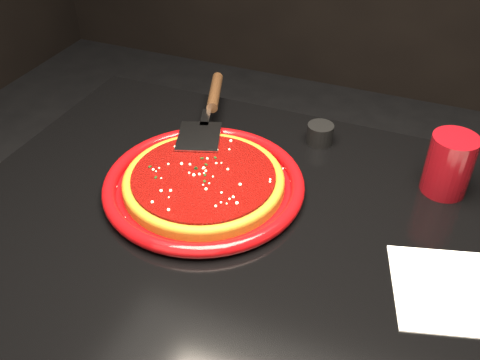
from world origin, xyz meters
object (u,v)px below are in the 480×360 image
pizza_server (209,110)px  cup (449,164)px  plate (204,184)px  ramekin (320,134)px

pizza_server → cup: (0.49, -0.03, 0.01)m
plate → ramekin: (0.16, 0.24, 0.01)m
pizza_server → ramekin: size_ratio=6.52×
plate → cup: cup is taller
plate → pizza_server: pizza_server is taller
plate → ramekin: size_ratio=6.81×
plate → ramekin: 0.28m
ramekin → plate: bearing=-123.2°
pizza_server → plate: bearing=-87.0°
cup → pizza_server: bearing=176.8°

